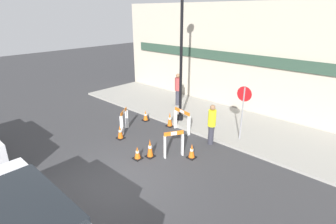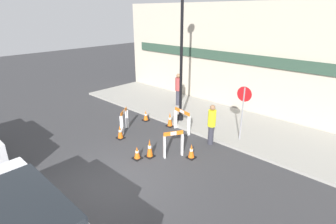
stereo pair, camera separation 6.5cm
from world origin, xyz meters
TOP-DOWN VIEW (x-y plane):
  - ground_plane at (0.00, 0.00)m, footprint 60.00×60.00m
  - sidewalk_slab at (0.00, 6.48)m, footprint 18.00×3.97m
  - storefront_facade at (0.00, 8.54)m, footprint 18.00×0.22m
  - streetlamp_post at (-1.78, 5.15)m, footprint 0.44×0.44m
  - stop_sign at (1.36, 5.25)m, footprint 0.60×0.06m
  - barricade_0 at (-2.91, 2.64)m, footprint 0.55×0.73m
  - barricade_1 at (0.16, 2.49)m, footprint 0.48×0.71m
  - barricade_2 at (-1.00, 4.35)m, footprint 1.00×0.32m
  - traffic_cone_0 at (-0.69, 1.46)m, footprint 0.30×0.30m
  - traffic_cone_1 at (-0.45, 1.87)m, footprint 0.30×0.30m
  - traffic_cone_2 at (-3.11, 4.11)m, footprint 0.30×0.30m
  - traffic_cone_3 at (-1.77, 4.40)m, footprint 0.30×0.30m
  - traffic_cone_4 at (0.72, 2.85)m, footprint 0.30×0.30m
  - traffic_cone_5 at (-2.46, 2.05)m, footprint 0.30×0.30m
  - person_worker at (0.60, 4.25)m, footprint 0.42×0.42m
  - person_pedestrian at (-3.28, 6.71)m, footprint 0.38×0.38m

SIDE VIEW (x-z plane):
  - ground_plane at x=0.00m, z-range 0.00..0.00m
  - sidewalk_slab at x=0.00m, z-range 0.00..0.10m
  - traffic_cone_0 at x=-0.69m, z-range -0.01..0.48m
  - traffic_cone_2 at x=-3.11m, z-range -0.01..0.52m
  - traffic_cone_4 at x=0.72m, z-range -0.01..0.56m
  - traffic_cone_5 at x=-2.46m, z-range -0.01..0.59m
  - traffic_cone_3 at x=-1.77m, z-range -0.01..0.69m
  - traffic_cone_1 at x=-0.45m, z-range -0.01..0.71m
  - barricade_1 at x=0.16m, z-range 0.03..1.05m
  - barricade_0 at x=-2.91m, z-range 0.04..1.05m
  - barricade_2 at x=-1.00m, z-range 0.06..1.09m
  - person_worker at x=0.60m, z-range 0.07..1.75m
  - person_pedestrian at x=-3.28m, z-range 0.18..1.96m
  - stop_sign at x=1.36m, z-range 0.48..2.73m
  - storefront_facade at x=0.00m, z-range 0.00..5.50m
  - streetlamp_post at x=-1.78m, z-range 0.95..7.40m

